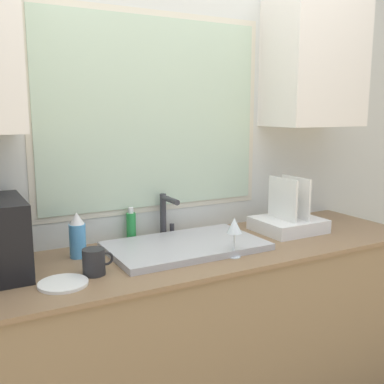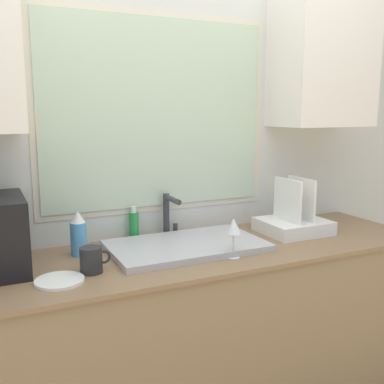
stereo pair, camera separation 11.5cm
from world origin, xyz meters
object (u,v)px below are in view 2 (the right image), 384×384
object	(u,v)px
soap_bottle	(134,225)
mug_near_sink	(92,260)
dish_rack	(293,222)
spray_bottle	(78,234)
faucet	(169,211)
wine_glass	(234,228)

from	to	relation	value
soap_bottle	mug_near_sink	size ratio (longest dim) A/B	1.34
dish_rack	mug_near_sink	world-z (taller)	dish_rack
spray_bottle	soap_bottle	size ratio (longest dim) A/B	1.21
dish_rack	mug_near_sink	distance (m)	1.11
dish_rack	spray_bottle	bearing A→B (deg)	174.48
faucet	soap_bottle	bearing A→B (deg)	168.89
spray_bottle	mug_near_sink	distance (m)	0.25
dish_rack	wine_glass	bearing A→B (deg)	-156.08
soap_bottle	wine_glass	bearing A→B (deg)	-56.59
soap_bottle	wine_glass	xyz separation A→B (m)	(0.30, -0.46, 0.06)
mug_near_sink	dish_rack	bearing A→B (deg)	7.10
faucet	soap_bottle	xyz separation A→B (m)	(-0.18, 0.03, -0.06)
spray_bottle	soap_bottle	xyz separation A→B (m)	(0.30, 0.13, -0.02)
dish_rack	soap_bottle	xyz separation A→B (m)	(-0.80, 0.24, 0.02)
spray_bottle	mug_near_sink	world-z (taller)	spray_bottle
faucet	mug_near_sink	size ratio (longest dim) A/B	1.78
dish_rack	soap_bottle	bearing A→B (deg)	163.42
wine_glass	soap_bottle	bearing A→B (deg)	123.41
spray_bottle	wine_glass	size ratio (longest dim) A/B	1.14
faucet	wine_glass	bearing A→B (deg)	-73.29
mug_near_sink	spray_bottle	bearing A→B (deg)	90.17
mug_near_sink	wine_glass	distance (m)	0.61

